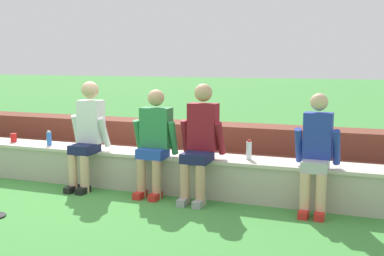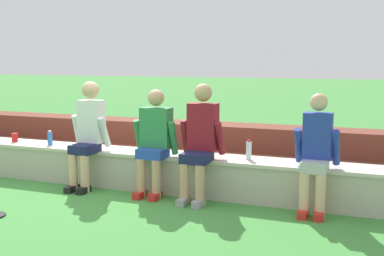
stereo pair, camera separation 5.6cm
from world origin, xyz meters
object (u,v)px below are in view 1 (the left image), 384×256
Objects in this scene: person_left_of_center at (154,139)px; water_bottle_mid_right at (49,138)px; person_far_left at (87,132)px; plastic_cup_middle at (14,138)px; person_right_of_center at (316,151)px; water_bottle_near_right at (249,150)px; person_center at (200,139)px.

person_left_of_center reaches higher than water_bottle_mid_right.
person_left_of_center is at bearing 0.25° from person_far_left.
person_far_left is 0.96m from person_left_of_center.
person_right_of_center is at bearing -3.27° from plastic_cup_middle.
person_far_left is at bearing -179.87° from person_right_of_center.
water_bottle_near_right is at bearing 12.90° from person_left_of_center.
person_left_of_center is 10.35× the size of plastic_cup_middle.
person_right_of_center is 3.69m from water_bottle_mid_right.
person_far_left is 1.00× the size of person_center.
water_bottle_near_right is at bearing 0.14° from plastic_cup_middle.
person_left_of_center is 1.75m from water_bottle_mid_right.
person_right_of_center is 10.35× the size of plastic_cup_middle.
person_center is 2.34m from water_bottle_mid_right.
water_bottle_mid_right is 0.66m from plastic_cup_middle.
person_left_of_center is (0.96, 0.00, -0.04)m from person_far_left.
water_bottle_mid_right is at bearing 176.75° from person_right_of_center.
person_left_of_center reaches higher than plastic_cup_middle.
plastic_cup_middle is at bearing 169.92° from person_far_left.
person_center is at bearing -4.39° from plastic_cup_middle.
person_center is 0.60m from water_bottle_near_right.
person_right_of_center is at bearing 0.07° from person_left_of_center.
water_bottle_near_right is 1.16× the size of water_bottle_mid_right.
plastic_cup_middle is at bearing -179.86° from water_bottle_near_right.
water_bottle_near_right is (0.54, 0.24, -0.14)m from person_center.
water_bottle_mid_right is at bearing 173.04° from person_left_of_center.
person_right_of_center is at bearing 0.13° from person_far_left.
person_far_left reaches higher than person_right_of_center.
person_right_of_center is at bearing -3.25° from water_bottle_mid_right.
plastic_cup_middle is at bearing 176.58° from water_bottle_mid_right.
water_bottle_mid_right is 1.63× the size of plastic_cup_middle.
person_center reaches higher than plastic_cup_middle.
person_left_of_center is 0.94× the size of person_center.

